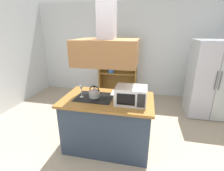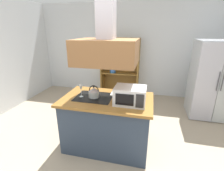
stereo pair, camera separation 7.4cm
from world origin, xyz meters
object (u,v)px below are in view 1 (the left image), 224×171
at_px(refrigerator, 211,79).
at_px(kettle, 94,92).
at_px(dish_cabinet, 118,70).
at_px(wine_glass_on_counter, 81,88).
at_px(cutting_board, 121,93).
at_px(microwave, 131,95).

relative_size(refrigerator, kettle, 8.72).
relative_size(dish_cabinet, wine_glass_on_counter, 8.33).
bearing_deg(wine_glass_on_counter, dish_cabinet, 85.95).
xyz_separation_m(cutting_board, microwave, (0.19, -0.34, 0.12)).
xyz_separation_m(dish_cabinet, kettle, (0.03, -2.44, 0.23)).
relative_size(cutting_board, wine_glass_on_counter, 1.65).
relative_size(kettle, microwave, 0.43).
xyz_separation_m(cutting_board, wine_glass_on_counter, (-0.62, -0.27, 0.14)).
relative_size(microwave, wine_glass_on_counter, 2.23).
bearing_deg(kettle, microwave, -9.89).
distance_m(microwave, wine_glass_on_counter, 0.82).
bearing_deg(wine_glass_on_counter, cutting_board, 23.34).
relative_size(dish_cabinet, microwave, 3.73).
bearing_deg(wine_glass_on_counter, microwave, -4.89).
bearing_deg(microwave, refrigerator, 45.83).
bearing_deg(refrigerator, cutting_board, -143.50).
height_order(kettle, cutting_board, kettle).
xyz_separation_m(dish_cabinet, wine_glass_on_counter, (-0.18, -2.48, 0.30)).
bearing_deg(dish_cabinet, cutting_board, -78.71).
xyz_separation_m(refrigerator, microwave, (-1.66, -1.71, 0.16)).
relative_size(kettle, cutting_board, 0.59).
bearing_deg(refrigerator, microwave, -134.17).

